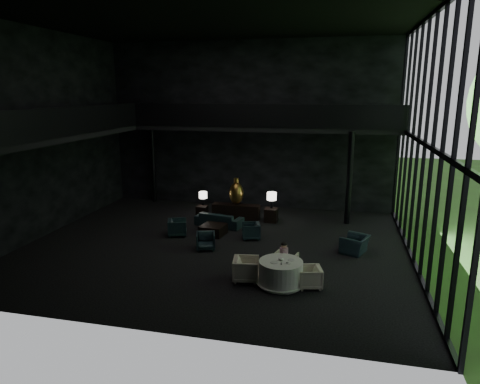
% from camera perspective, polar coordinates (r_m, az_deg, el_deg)
% --- Properties ---
extents(floor, '(14.00, 12.00, 0.02)m').
position_cam_1_polar(floor, '(16.13, -3.23, -7.17)').
color(floor, black).
rests_on(floor, ground).
extents(ceiling, '(14.00, 12.00, 0.02)m').
position_cam_1_polar(ceiling, '(15.30, -3.65, 22.17)').
color(ceiling, black).
rests_on(ceiling, ground).
extents(wall_back, '(14.00, 0.04, 8.00)m').
position_cam_1_polar(wall_back, '(21.00, 1.25, 8.82)').
color(wall_back, black).
rests_on(wall_back, ground).
extents(wall_front, '(14.00, 0.04, 8.00)m').
position_cam_1_polar(wall_front, '(9.65, -13.53, 3.22)').
color(wall_front, black).
rests_on(wall_front, ground).
extents(wall_left, '(0.04, 12.00, 8.00)m').
position_cam_1_polar(wall_left, '(18.44, -24.95, 6.99)').
color(wall_left, black).
rests_on(wall_left, ground).
extents(curtain_wall, '(0.20, 12.00, 8.00)m').
position_cam_1_polar(curtain_wall, '(14.83, 23.45, 5.89)').
color(curtain_wall, black).
rests_on(curtain_wall, ground).
extents(mezzanine_left, '(2.00, 12.00, 0.25)m').
position_cam_1_polar(mezzanine_left, '(17.85, -22.39, 7.05)').
color(mezzanine_left, black).
rests_on(mezzanine_left, wall_left).
extents(mezzanine_back, '(12.00, 2.00, 0.25)m').
position_cam_1_polar(mezzanine_back, '(19.84, 3.51, 8.54)').
color(mezzanine_back, black).
rests_on(mezzanine_back, wall_back).
extents(railing_left, '(0.06, 12.00, 1.00)m').
position_cam_1_polar(railing_left, '(17.24, -19.82, 9.09)').
color(railing_left, black).
rests_on(railing_left, mezzanine_left).
extents(railing_back, '(12.00, 0.06, 1.00)m').
position_cam_1_polar(railing_back, '(18.81, 3.02, 10.12)').
color(railing_back, black).
rests_on(railing_back, mezzanine_back).
extents(column_nw, '(0.24, 0.24, 4.00)m').
position_cam_1_polar(column_nw, '(22.52, -11.52, 3.73)').
color(column_nw, black).
rests_on(column_nw, floor).
extents(column_ne, '(0.24, 0.24, 4.00)m').
position_cam_1_polar(column_ne, '(18.86, 14.37, 1.76)').
color(column_ne, black).
rests_on(column_ne, floor).
extents(console, '(2.14, 0.49, 0.68)m').
position_cam_1_polar(console, '(19.27, -0.53, -2.65)').
color(console, black).
rests_on(console, floor).
extents(bronze_urn, '(0.64, 0.64, 1.19)m').
position_cam_1_polar(bronze_urn, '(19.11, -0.49, -0.15)').
color(bronze_urn, '#A9662A').
rests_on(bronze_urn, console).
extents(side_table_left, '(0.47, 0.47, 0.52)m').
position_cam_1_polar(side_table_left, '(19.70, -5.07, -2.60)').
color(side_table_left, black).
rests_on(side_table_left, floor).
extents(table_lamp_left, '(0.37, 0.37, 0.62)m').
position_cam_1_polar(table_lamp_left, '(19.69, -4.95, -0.48)').
color(table_lamp_left, black).
rests_on(table_lamp_left, side_table_left).
extents(side_table_right, '(0.55, 0.55, 0.60)m').
position_cam_1_polar(side_table_right, '(18.96, 4.17, -3.08)').
color(side_table_right, black).
rests_on(side_table_right, floor).
extents(table_lamp_right, '(0.42, 0.42, 0.71)m').
position_cam_1_polar(table_lamp_right, '(18.83, 4.25, -0.65)').
color(table_lamp_right, black).
rests_on(table_lamp_right, side_table_right).
extents(sofa, '(2.05, 0.97, 0.77)m').
position_cam_1_polar(sofa, '(18.31, -2.80, -3.37)').
color(sofa, black).
rests_on(sofa, floor).
extents(lounge_armchair_west, '(0.84, 0.86, 0.70)m').
position_cam_1_polar(lounge_armchair_west, '(17.28, -8.35, -4.64)').
color(lounge_armchair_west, black).
rests_on(lounge_armchair_west, floor).
extents(lounge_armchair_east, '(0.71, 0.74, 0.63)m').
position_cam_1_polar(lounge_armchair_east, '(16.76, 1.47, -5.22)').
color(lounge_armchair_east, black).
rests_on(lounge_armchair_east, floor).
extents(lounge_armchair_south, '(0.73, 0.71, 0.61)m').
position_cam_1_polar(lounge_armchair_south, '(15.72, -4.60, -6.56)').
color(lounge_armchair_south, '#12282E').
rests_on(lounge_armchair_south, floor).
extents(window_armchair, '(0.84, 1.01, 0.76)m').
position_cam_1_polar(window_armchair, '(15.85, 15.07, -6.54)').
color(window_armchair, black).
rests_on(window_armchair, floor).
extents(coffee_table, '(1.03, 1.03, 0.40)m').
position_cam_1_polar(coffee_table, '(17.28, -3.60, -5.05)').
color(coffee_table, black).
rests_on(coffee_table, floor).
extents(dining_table, '(1.48, 1.48, 0.75)m').
position_cam_1_polar(dining_table, '(12.97, 5.45, -10.89)').
color(dining_table, white).
rests_on(dining_table, floor).
extents(dining_chair_north, '(0.75, 0.72, 0.65)m').
position_cam_1_polar(dining_chair_north, '(13.82, 6.02, -9.35)').
color(dining_chair_north, '#ADA799').
rests_on(dining_chair_north, floor).
extents(dining_chair_east, '(0.69, 0.71, 0.61)m').
position_cam_1_polar(dining_chair_east, '(12.95, 9.23, -11.16)').
color(dining_chair_east, '#B9B2A8').
rests_on(dining_chair_east, floor).
extents(dining_chair_west, '(0.83, 0.87, 0.80)m').
position_cam_1_polar(dining_chair_west, '(13.18, 0.83, -10.10)').
color(dining_chair_west, beige).
rests_on(dining_chair_west, floor).
extents(child, '(0.27, 0.27, 0.57)m').
position_cam_1_polar(child, '(13.64, 5.87, -7.81)').
color(child, '#C58297').
rests_on(child, dining_chair_north).
extents(plate_a, '(0.26, 0.26, 0.01)m').
position_cam_1_polar(plate_a, '(12.68, 4.58, -9.35)').
color(plate_a, white).
rests_on(plate_a, dining_table).
extents(plate_b, '(0.21, 0.21, 0.01)m').
position_cam_1_polar(plate_b, '(12.91, 6.82, -8.99)').
color(plate_b, white).
rests_on(plate_b, dining_table).
extents(saucer, '(0.19, 0.19, 0.01)m').
position_cam_1_polar(saucer, '(12.64, 6.49, -9.47)').
color(saucer, white).
rests_on(saucer, dining_table).
extents(coffee_cup, '(0.08, 0.08, 0.05)m').
position_cam_1_polar(coffee_cup, '(12.65, 6.34, -9.29)').
color(coffee_cup, white).
rests_on(coffee_cup, saucer).
extents(cereal_bowl, '(0.16, 0.16, 0.08)m').
position_cam_1_polar(cereal_bowl, '(12.85, 5.48, -8.88)').
color(cereal_bowl, white).
rests_on(cereal_bowl, dining_table).
extents(cream_pot, '(0.05, 0.05, 0.06)m').
position_cam_1_polar(cream_pot, '(12.55, 5.55, -9.49)').
color(cream_pot, '#99999E').
rests_on(cream_pot, dining_table).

